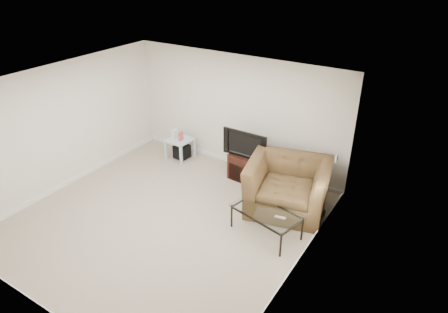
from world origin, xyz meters
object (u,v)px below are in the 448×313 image
Objects in this scene: subwoofer at (182,151)px; coffee_table at (266,222)px; recliner at (288,179)px; television at (247,143)px; side_table at (180,149)px; tv_stand at (247,167)px.

subwoofer is 3.26m from coffee_table.
recliner is 1.27× the size of coffee_table.
coffee_table is (1.18, -1.40, -0.63)m from television.
television is at bearing 130.21° from coffee_table.
television is at bearing -0.92° from side_table.
side_table is at bearing 179.47° from television.
side_table is 0.44× the size of coffee_table.
television is 0.62× the size of recliner.
television is 1.29m from recliner.
side_table reaches higher than subwoofer.
side_table is (-1.77, 0.03, -0.61)m from television.
tv_stand is 1.33m from recliner.
side_table is at bearing 155.70° from recliner.
tv_stand is 1.78m from side_table.
television reaches higher than coffee_table.
tv_stand is at bearing -0.60° from subwoofer.
side_table is 0.35× the size of recliner.
recliner is (2.91, -0.56, 0.47)m from subwoofer.
side_table is at bearing 154.24° from coffee_table.
television is 1.88m from side_table.
side_table is (-1.78, 0.00, -0.04)m from tv_stand.
tv_stand is 0.59× the size of coffee_table.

